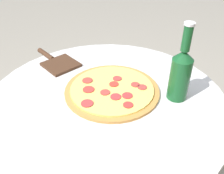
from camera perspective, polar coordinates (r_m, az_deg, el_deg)
name	(u,v)px	position (r m, az deg, el deg)	size (l,w,h in m)	color
table	(107,136)	(1.04, -1.15, -11.17)	(0.87, 0.87, 0.72)	silver
pizza	(112,90)	(0.93, -0.01, -0.63)	(0.35, 0.35, 0.02)	#B77F3D
beer_bottle	(181,72)	(0.88, 15.42, 3.27)	(0.07, 0.07, 0.28)	#144C23
pizza_paddle	(58,62)	(1.13, -12.32, 5.55)	(0.13, 0.25, 0.02)	#422819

